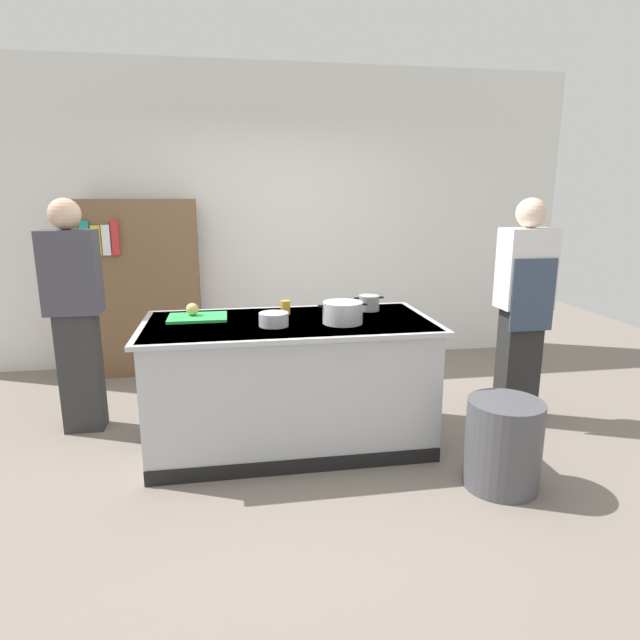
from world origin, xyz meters
name	(u,v)px	position (x,y,z in m)	size (l,w,h in m)	color
ground_plane	(291,442)	(0.00, 0.00, 0.00)	(10.00, 10.00, 0.00)	slate
back_wall	(265,218)	(0.00, 2.10, 1.50)	(6.40, 0.12, 3.00)	white
counter_island	(290,381)	(0.00, 0.00, 0.47)	(1.98, 0.98, 0.90)	#B7BABF
cutting_board	(198,318)	(-0.62, 0.16, 0.91)	(0.40, 0.28, 0.02)	green
onion	(192,309)	(-0.65, 0.20, 0.96)	(0.09, 0.09, 0.09)	tan
stock_pot	(343,313)	(0.35, -0.12, 0.97)	(0.33, 0.27, 0.14)	#B7BABF
sauce_pan	(369,303)	(0.62, 0.24, 0.96)	(0.22, 0.16, 0.11)	#99999E
mixing_bowl	(274,319)	(-0.11, -0.12, 0.94)	(0.20, 0.20, 0.09)	#B7BABF
juice_cup	(286,307)	(0.00, 0.21, 0.95)	(0.07, 0.07, 0.10)	yellow
trash_bin	(503,444)	(1.20, -0.80, 0.27)	(0.45, 0.45, 0.55)	#4C4C51
person_chef	(523,306)	(1.81, 0.13, 0.91)	(0.38, 0.25, 1.72)	#272727
person_guest	(75,312)	(-1.51, 0.50, 0.91)	(0.38, 0.24, 1.72)	#2F2F2F
bookshelf	(141,288)	(-1.24, 1.80, 0.85)	(1.10, 0.31, 1.70)	brown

